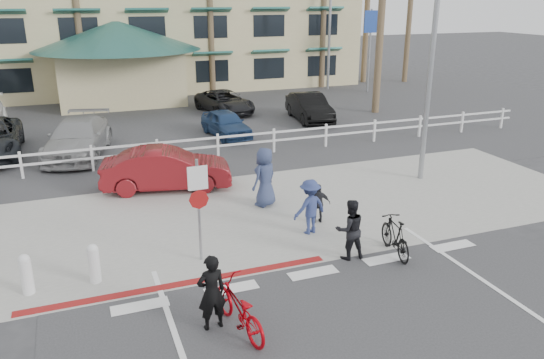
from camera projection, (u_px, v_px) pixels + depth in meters
name	position (u px, v px, depth m)	size (l,w,h in m)	color
ground	(324.00, 286.00, 11.93)	(140.00, 140.00, 0.00)	#333335
bike_path	(370.00, 336.00, 10.16)	(12.00, 16.00, 0.01)	#333335
sidewalk_plaza	(258.00, 213.00, 15.90)	(22.00, 7.00, 0.01)	gray
cross_street	(222.00, 174.00, 19.44)	(40.00, 5.00, 0.01)	#333335
parking_lot	(173.00, 120.00, 27.83)	(50.00, 16.00, 0.01)	#333335
curb_red	(181.00, 284.00, 11.98)	(7.00, 0.25, 0.02)	maroon
rail_fence	(220.00, 146.00, 21.21)	(29.40, 0.16, 1.00)	silver
building	(162.00, 4.00, 38.14)	(28.00, 16.00, 11.30)	#CBBD8B
sign_post	(199.00, 205.00, 12.63)	(0.50, 0.10, 2.90)	gray
bollard_0	(94.00, 263.00, 11.93)	(0.26, 0.26, 0.95)	silver
bollard_1	(26.00, 274.00, 11.46)	(0.26, 0.26, 0.95)	silver
streetlight_0	(433.00, 50.00, 17.49)	(0.60, 2.00, 9.00)	gray
streetlight_1	(330.00, 18.00, 35.59)	(0.60, 2.00, 9.50)	gray
info_sign	(369.00, 50.00, 35.14)	(1.20, 0.16, 5.60)	navy
bike_red	(238.00, 308.00, 10.17)	(0.66, 1.91, 1.00)	#980109
rider_red	(212.00, 292.00, 10.17)	(0.57, 0.38, 1.57)	black
bike_black	(395.00, 236.00, 13.23)	(0.47, 1.65, 0.99)	black
rider_black	(350.00, 229.00, 12.96)	(0.75, 0.58, 1.54)	black
pedestrian_a	(310.00, 207.00, 14.35)	(1.00, 0.57, 1.54)	navy
pedestrian_child	(318.00, 204.00, 15.09)	(0.68, 0.28, 1.16)	#232327
pedestrian_b	(265.00, 177.00, 16.21)	(0.91, 0.59, 1.86)	navy
car_white_sedan	(167.00, 169.00, 17.71)	(1.49, 4.26, 1.40)	maroon
lot_car_1	(78.00, 138.00, 21.48)	(2.07, 5.09, 1.48)	gray
lot_car_2	(226.00, 123.00, 24.47)	(1.43, 3.56, 1.21)	navy
lot_car_3	(309.00, 107.00, 27.56)	(1.48, 4.25, 1.40)	black
lot_car_5	(225.00, 102.00, 29.48)	(2.01, 4.36, 1.21)	black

